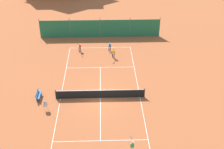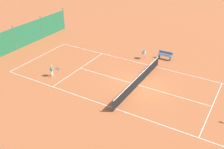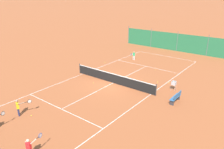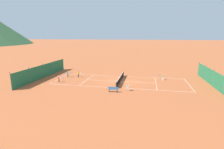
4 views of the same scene
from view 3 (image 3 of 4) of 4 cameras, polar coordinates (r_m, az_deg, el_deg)
name	(u,v)px [view 3 (image 3 of 4)]	position (r m, az deg, el deg)	size (l,w,h in m)	color
ground_plane	(113,83)	(21.16, 0.31, -2.21)	(600.00, 600.00, 0.00)	#A8542D
court_line_markings	(113,83)	(21.16, 0.31, -2.20)	(8.25, 23.85, 0.01)	white
tennis_net	(113,78)	(20.97, 0.31, -0.95)	(9.18, 0.08, 1.06)	#2D2D2D
windscreen_fence_near	(177,42)	(33.87, 16.65, 8.06)	(17.28, 0.08, 2.90)	#236B42
player_near_baseline	(134,55)	(28.36, 5.71, 5.11)	(0.37, 0.99, 1.11)	white
player_far_baseline	(18,106)	(16.83, -23.26, -7.66)	(0.70, 0.95, 1.24)	#23284C
player_far_service	(30,146)	(12.78, -20.73, -17.15)	(0.38, 1.02, 1.17)	black
tennis_ball_alley_right	(93,83)	(21.11, -4.88, -2.24)	(0.07, 0.07, 0.07)	#CCE033
tennis_ball_far_corner	(105,62)	(27.23, -1.91, 3.17)	(0.07, 0.07, 0.07)	#CCE033
tennis_ball_near_corner	(31,116)	(16.77, -20.34, -10.04)	(0.07, 0.07, 0.07)	#CCE033
tennis_ball_by_net_left	(155,70)	(25.09, 11.28, 1.21)	(0.07, 0.07, 0.07)	#CCE033
tennis_ball_by_net_right	(158,82)	(21.71, 11.84, -1.96)	(0.07, 0.07, 0.07)	#CCE033
tennis_ball_service_box	(169,83)	(21.78, 14.61, -2.13)	(0.07, 0.07, 0.07)	#CCE033
ball_hopper	(174,84)	(20.07, 15.86, -2.31)	(0.36, 0.36, 0.89)	#B7B7BC
courtside_bench	(176,97)	(18.07, 16.31, -5.74)	(0.36, 1.50, 0.84)	#336699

